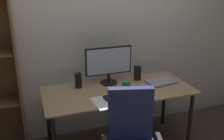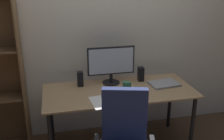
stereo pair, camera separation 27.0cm
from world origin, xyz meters
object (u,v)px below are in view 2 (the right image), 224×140
Objects in this scene: coffee_mug at (126,86)px; desk at (119,97)px; monitor at (111,63)px; speaker_right at (141,74)px; keyboard at (116,97)px; mouse at (139,94)px; laptop at (164,84)px; speaker_left at (80,79)px.

desk is at bearing -179.93° from coffee_mug.
speaker_right is (0.36, -0.01, -0.16)m from monitor.
monitor is at bearing 101.93° from desk.
monitor is 0.32m from coffee_mug.
keyboard is 0.24m from coffee_mug.
keyboard is 0.55m from speaker_right.
speaker_right is (0.31, 0.20, 0.17)m from desk.
keyboard is 0.24m from mouse.
monitor is (-0.04, 0.21, 0.33)m from desk.
mouse is at bearing -45.01° from desk.
laptop is at bearing 3.39° from desk.
speaker_left reaches higher than coffee_mug.
mouse is (0.24, 0.01, 0.01)m from keyboard.
speaker_left is at bearing 157.11° from coffee_mug.
mouse is 0.68m from speaker_left.
mouse is at bearing -0.19° from keyboard.
coffee_mug reaches higher than laptop.
coffee_mug is (-0.09, 0.17, 0.03)m from mouse.
monitor is 1.86× the size of keyboard.
speaker_right reaches higher than desk.
keyboard is 0.65m from laptop.
monitor is 5.60× the size of mouse.
desk is 0.48m from speaker_left.
desk is 0.15m from coffee_mug.
desk is at bearing -146.97° from speaker_right.
mouse reaches higher than desk.
speaker_right reaches higher than keyboard.
monitor is 5.65× the size of coffee_mug.
mouse is 0.42m from laptop.
speaker_left reaches higher than laptop.
desk is 0.39m from monitor.
coffee_mug is at bearing 177.49° from laptop.
keyboard is at bearing -167.90° from laptop.
mouse reaches higher than laptop.
laptop is 1.88× the size of speaker_right.
speaker_left is (-0.94, 0.17, 0.07)m from laptop.
speaker_left is 0.71m from speaker_right.
laptop is (0.37, 0.20, -0.01)m from mouse.
keyboard is 0.50m from speaker_left.
speaker_right is (0.39, 0.38, 0.08)m from keyboard.
monitor is at bearing 178.73° from speaker_right.
coffee_mug is at bearing 0.07° from desk.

